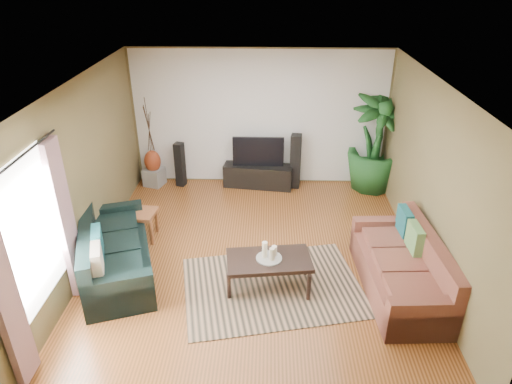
{
  "coord_description": "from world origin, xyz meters",
  "views": [
    {
      "loc": [
        0.18,
        -5.82,
        4.18
      ],
      "look_at": [
        0.0,
        0.2,
        1.05
      ],
      "focal_mm": 32.0,
      "sensor_mm": 36.0,
      "label": 1
    }
  ],
  "objects_px": {
    "pedestal": "(154,177)",
    "side_table": "(143,225)",
    "tv_stand": "(258,176)",
    "vase": "(153,161)",
    "sofa_left": "(116,247)",
    "coffee_table": "(269,272)",
    "speaker_left": "(180,165)",
    "television": "(258,152)",
    "potted_plant": "(376,143)",
    "speaker_right": "(295,161)",
    "sofa_right": "(401,264)"
  },
  "relations": [
    {
      "from": "sofa_left",
      "to": "coffee_table",
      "type": "height_order",
      "value": "sofa_left"
    },
    {
      "from": "sofa_left",
      "to": "side_table",
      "type": "relative_size",
      "value": 4.33
    },
    {
      "from": "vase",
      "to": "tv_stand",
      "type": "bearing_deg",
      "value": 0.0
    },
    {
      "from": "television",
      "to": "pedestal",
      "type": "distance_m",
      "value": 2.2
    },
    {
      "from": "speaker_left",
      "to": "sofa_left",
      "type": "bearing_deg",
      "value": -83.43
    },
    {
      "from": "television",
      "to": "sofa_left",
      "type": "bearing_deg",
      "value": -124.68
    },
    {
      "from": "potted_plant",
      "to": "pedestal",
      "type": "bearing_deg",
      "value": 180.0
    },
    {
      "from": "coffee_table",
      "to": "speaker_left",
      "type": "relative_size",
      "value": 1.27
    },
    {
      "from": "potted_plant",
      "to": "pedestal",
      "type": "xyz_separation_m",
      "value": [
        -4.39,
        0.0,
        -0.79
      ]
    },
    {
      "from": "coffee_table",
      "to": "potted_plant",
      "type": "height_order",
      "value": "potted_plant"
    },
    {
      "from": "television",
      "to": "coffee_table",
      "type": "bearing_deg",
      "value": -85.9
    },
    {
      "from": "television",
      "to": "vase",
      "type": "distance_m",
      "value": 2.13
    },
    {
      "from": "television",
      "to": "speaker_right",
      "type": "bearing_deg",
      "value": 0.0
    },
    {
      "from": "potted_plant",
      "to": "television",
      "type": "bearing_deg",
      "value": 180.0
    },
    {
      "from": "speaker_left",
      "to": "vase",
      "type": "relative_size",
      "value": 1.99
    },
    {
      "from": "sofa_left",
      "to": "speaker_right",
      "type": "relative_size",
      "value": 1.9
    },
    {
      "from": "speaker_right",
      "to": "potted_plant",
      "type": "xyz_separation_m",
      "value": [
        1.54,
        0.0,
        0.41
      ]
    },
    {
      "from": "speaker_left",
      "to": "vase",
      "type": "bearing_deg",
      "value": -165.04
    },
    {
      "from": "television",
      "to": "speaker_left",
      "type": "xyz_separation_m",
      "value": [
        -1.57,
        0.0,
        -0.3
      ]
    },
    {
      "from": "tv_stand",
      "to": "side_table",
      "type": "relative_size",
      "value": 2.82
    },
    {
      "from": "television",
      "to": "vase",
      "type": "height_order",
      "value": "television"
    },
    {
      "from": "side_table",
      "to": "television",
      "type": "bearing_deg",
      "value": 46.76
    },
    {
      "from": "pedestal",
      "to": "side_table",
      "type": "bearing_deg",
      "value": -82.4
    },
    {
      "from": "sofa_left",
      "to": "potted_plant",
      "type": "distance_m",
      "value": 5.18
    },
    {
      "from": "pedestal",
      "to": "vase",
      "type": "relative_size",
      "value": 0.78
    },
    {
      "from": "coffee_table",
      "to": "speaker_left",
      "type": "xyz_separation_m",
      "value": [
        -1.8,
        3.18,
        0.22
      ]
    },
    {
      "from": "tv_stand",
      "to": "vase",
      "type": "relative_size",
      "value": 3.01
    },
    {
      "from": "speaker_right",
      "to": "potted_plant",
      "type": "relative_size",
      "value": 0.57
    },
    {
      "from": "sofa_right",
      "to": "television",
      "type": "relative_size",
      "value": 2.03
    },
    {
      "from": "speaker_left",
      "to": "potted_plant",
      "type": "height_order",
      "value": "potted_plant"
    },
    {
      "from": "tv_stand",
      "to": "television",
      "type": "height_order",
      "value": "television"
    },
    {
      "from": "tv_stand",
      "to": "speaker_left",
      "type": "relative_size",
      "value": 1.51
    },
    {
      "from": "sofa_right",
      "to": "vase",
      "type": "height_order",
      "value": "sofa_right"
    },
    {
      "from": "sofa_left",
      "to": "sofa_right",
      "type": "height_order",
      "value": "same"
    },
    {
      "from": "pedestal",
      "to": "side_table",
      "type": "distance_m",
      "value": 1.99
    },
    {
      "from": "television",
      "to": "pedestal",
      "type": "relative_size",
      "value": 2.82
    },
    {
      "from": "side_table",
      "to": "potted_plant",
      "type": "bearing_deg",
      "value": 25.55
    },
    {
      "from": "sofa_left",
      "to": "side_table",
      "type": "height_order",
      "value": "sofa_left"
    },
    {
      "from": "speaker_right",
      "to": "sofa_right",
      "type": "bearing_deg",
      "value": -58.89
    },
    {
      "from": "pedestal",
      "to": "vase",
      "type": "height_order",
      "value": "vase"
    },
    {
      "from": "potted_plant",
      "to": "tv_stand",
      "type": "bearing_deg",
      "value": 180.0
    },
    {
      "from": "sofa_left",
      "to": "coffee_table",
      "type": "distance_m",
      "value": 2.25
    },
    {
      "from": "speaker_left",
      "to": "pedestal",
      "type": "bearing_deg",
      "value": -165.04
    },
    {
      "from": "pedestal",
      "to": "sofa_left",
      "type": "bearing_deg",
      "value": -87.52
    },
    {
      "from": "sofa_right",
      "to": "potted_plant",
      "type": "xyz_separation_m",
      "value": [
        0.24,
        3.19,
        0.54
      ]
    },
    {
      "from": "coffee_table",
      "to": "side_table",
      "type": "distance_m",
      "value": 2.41
    },
    {
      "from": "pedestal",
      "to": "television",
      "type": "bearing_deg",
      "value": 0.0
    },
    {
      "from": "sofa_left",
      "to": "sofa_right",
      "type": "relative_size",
      "value": 1.03
    },
    {
      "from": "coffee_table",
      "to": "speaker_right",
      "type": "bearing_deg",
      "value": 73.67
    },
    {
      "from": "speaker_right",
      "to": "vase",
      "type": "bearing_deg",
      "value": -171.0
    }
  ]
}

